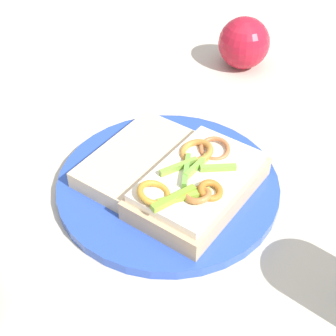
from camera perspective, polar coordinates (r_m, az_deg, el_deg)
ground_plane at (r=0.59m, az=0.00°, el=-2.37°), size 2.00×2.00×0.00m
plate at (r=0.58m, az=0.00°, el=-1.92°), size 0.26×0.26×0.01m
sandwich at (r=0.55m, az=3.47°, el=-1.86°), size 0.18×0.19×0.05m
bread_slice_side at (r=0.59m, az=-3.30°, el=0.90°), size 0.17×0.17×0.02m
apple_2 at (r=0.80m, az=8.79°, el=14.12°), size 0.11×0.11×0.08m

